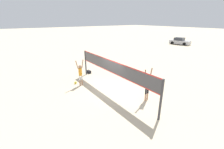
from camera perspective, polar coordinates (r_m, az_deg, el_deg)
name	(u,v)px	position (r m, az deg, el deg)	size (l,w,h in m)	color
ground_plane	(112,90)	(11.89, 0.00, -6.09)	(200.00, 200.00, 0.00)	beige
volleyball_net	(112,70)	(11.22, 0.00, 1.89)	(9.09, 0.13, 2.45)	#38383D
player_spiker	(80,72)	(12.65, -11.99, 0.84)	(0.28, 0.71, 2.21)	tan
player_blocker	(148,84)	(10.29, 13.37, -3.55)	(0.28, 0.73, 2.30)	tan
volleyball	(76,83)	(13.43, -13.72, -3.00)	(0.21, 0.21, 0.21)	yellow
gear_bag	(89,72)	(15.77, -8.78, 1.02)	(0.52, 0.28, 0.28)	black
parked_car_near	(180,41)	(37.04, 24.40, 11.40)	(4.42, 2.45, 1.48)	#B7B7BC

